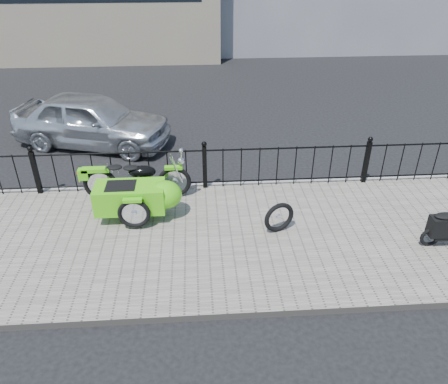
{
  "coord_description": "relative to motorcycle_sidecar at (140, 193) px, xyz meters",
  "views": [
    {
      "loc": [
        -0.15,
        -6.91,
        4.87
      ],
      "look_at": [
        0.31,
        -0.1,
        0.81
      ],
      "focal_mm": 35.0,
      "sensor_mm": 36.0,
      "label": 1
    }
  ],
  "objects": [
    {
      "name": "spare_tire",
      "position": [
        2.56,
        -0.76,
        -0.18
      ],
      "size": [
        0.59,
        0.28,
        0.6
      ],
      "primitive_type": "torus",
      "rotation": [
        1.57,
        0.0,
        0.34
      ],
      "color": "black",
      "rests_on": "sidewalk"
    },
    {
      "name": "sedan_car",
      "position": [
        -1.59,
        3.64,
        0.1
      ],
      "size": [
        4.34,
        2.69,
        1.38
      ],
      "primitive_type": "imported",
      "rotation": [
        0.0,
        0.0,
        1.29
      ],
      "color": "silver",
      "rests_on": "ground"
    },
    {
      "name": "sidewalk",
      "position": [
        1.26,
        -0.84,
        -0.53
      ],
      "size": [
        30.0,
        3.8,
        0.12
      ],
      "primitive_type": "cube",
      "color": "#6E675D",
      "rests_on": "ground"
    },
    {
      "name": "motorcycle_sidecar",
      "position": [
        0.0,
        0.0,
        0.0
      ],
      "size": [
        2.28,
        1.48,
        0.98
      ],
      "color": "black",
      "rests_on": "sidewalk"
    },
    {
      "name": "curb",
      "position": [
        1.26,
        1.1,
        -0.53
      ],
      "size": [
        30.0,
        0.1,
        0.12
      ],
      "primitive_type": "cube",
      "color": "gray",
      "rests_on": "ground"
    },
    {
      "name": "iron_fence",
      "position": [
        1.26,
        0.96,
        -0.01
      ],
      "size": [
        14.11,
        0.11,
        1.08
      ],
      "color": "black",
      "rests_on": "sidewalk"
    },
    {
      "name": "ground",
      "position": [
        1.26,
        -0.34,
        -0.59
      ],
      "size": [
        120.0,
        120.0,
        0.0
      ],
      "primitive_type": "plane",
      "color": "black",
      "rests_on": "ground"
    }
  ]
}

